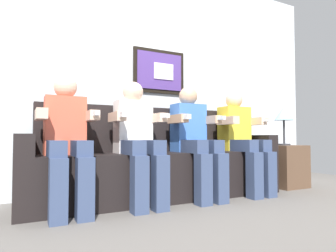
{
  "coord_description": "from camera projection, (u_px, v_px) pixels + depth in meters",
  "views": [
    {
      "loc": [
        -1.23,
        -2.25,
        0.59
      ],
      "look_at": [
        0.0,
        0.15,
        0.7
      ],
      "focal_mm": 30.89,
      "sensor_mm": 36.0,
      "label": 1
    }
  ],
  "objects": [
    {
      "name": "ground_plane",
      "position": [
        176.0,
        205.0,
        2.53
      ],
      "size": [
        6.42,
        6.42,
        0.0
      ],
      "primitive_type": "plane",
      "color": "#66605B"
    },
    {
      "name": "back_wall_assembly",
      "position": [
        144.0,
        75.0,
        3.27
      ],
      "size": [
        4.94,
        0.1,
        2.6
      ],
      "color": "silver",
      "rests_on": "ground_plane"
    },
    {
      "name": "couch",
      "position": [
        160.0,
        166.0,
        2.84
      ],
      "size": [
        2.54,
        0.58,
        0.9
      ],
      "color": "black",
      "rests_on": "ground_plane"
    },
    {
      "name": "person_leftmost",
      "position": [
        67.0,
        136.0,
        2.29
      ],
      "size": [
        0.46,
        0.56,
        1.11
      ],
      "color": "#D8593F",
      "rests_on": "ground_plane"
    },
    {
      "name": "person_left_center",
      "position": [
        138.0,
        136.0,
        2.56
      ],
      "size": [
        0.46,
        0.56,
        1.11
      ],
      "color": "white",
      "rests_on": "ground_plane"
    },
    {
      "name": "person_right_center",
      "position": [
        195.0,
        136.0,
        2.83
      ],
      "size": [
        0.46,
        0.56,
        1.11
      ],
      "color": "#3F72CC",
      "rests_on": "ground_plane"
    },
    {
      "name": "person_rightmost",
      "position": [
        242.0,
        136.0,
        3.11
      ],
      "size": [
        0.46,
        0.56,
        1.11
      ],
      "color": "yellow",
      "rests_on": "ground_plane"
    },
    {
      "name": "side_table_right",
      "position": [
        285.0,
        166.0,
        3.48
      ],
      "size": [
        0.4,
        0.4,
        0.5
      ],
      "color": "brown",
      "rests_on": "ground_plane"
    },
    {
      "name": "table_lamp",
      "position": [
        284.0,
        115.0,
        3.45
      ],
      "size": [
        0.22,
        0.22,
        0.46
      ],
      "color": "#333338",
      "rests_on": "side_table_right"
    }
  ]
}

